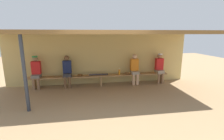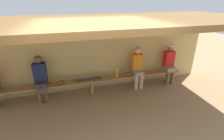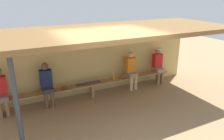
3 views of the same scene
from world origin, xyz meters
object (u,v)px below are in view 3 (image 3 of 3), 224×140
at_px(player_near_post, 158,64).
at_px(player_middle, 47,83).
at_px(support_post, 18,111).
at_px(baseball_bat, 88,83).
at_px(water_bottle_blue, 114,76).
at_px(player_in_blue, 131,69).
at_px(baseball_glove_dark_brown, 123,77).
at_px(baseball_glove_worn, 65,87).
at_px(bench, 91,85).
at_px(player_shirtless_tan, 1,90).

bearing_deg(player_near_post, player_middle, -179.99).
distance_m(support_post, player_middle, 2.32).
relative_size(player_middle, baseball_bat, 1.63).
distance_m(water_bottle_blue, baseball_bat, 0.92).
height_order(player_near_post, player_in_blue, player_near_post).
height_order(player_near_post, baseball_bat, player_near_post).
height_order(player_in_blue, baseball_glove_dark_brown, player_in_blue).
height_order(player_middle, baseball_glove_dark_brown, player_middle).
bearing_deg(water_bottle_blue, baseball_glove_dark_brown, 0.30).
bearing_deg(baseball_bat, player_middle, -179.81).
xyz_separation_m(player_middle, baseball_glove_worn, (0.51, -0.03, -0.22)).
distance_m(player_in_blue, baseball_glove_dark_brown, 0.42).
relative_size(player_near_post, water_bottle_blue, 5.13).
bearing_deg(support_post, baseball_glove_worn, 55.37).
height_order(player_middle, water_bottle_blue, player_middle).
bearing_deg(bench, baseball_glove_dark_brown, -1.64).
relative_size(player_in_blue, baseball_glove_worn, 5.56).
height_order(support_post, baseball_bat, support_post).
bearing_deg(baseball_bat, support_post, -136.25).
bearing_deg(player_middle, player_in_blue, 0.00).
bearing_deg(player_in_blue, bench, -179.88).
height_order(support_post, bench, support_post).
xyz_separation_m(baseball_glove_worn, baseball_bat, (0.79, 0.03, -0.01)).
relative_size(baseball_glove_dark_brown, baseball_bat, 0.29).
distance_m(player_in_blue, baseball_bat, 1.63).
bearing_deg(support_post, baseball_bat, 43.43).
bearing_deg(player_shirtless_tan, player_middle, -0.02).
bearing_deg(baseball_glove_dark_brown, baseball_bat, 19.11).
bearing_deg(support_post, player_shirtless_tan, 98.46).
relative_size(baseball_glove_worn, baseball_bat, 0.29).
bearing_deg(player_in_blue, baseball_bat, -179.89).
relative_size(player_shirtless_tan, baseball_glove_dark_brown, 5.60).
height_order(support_post, baseball_glove_worn, support_post).
distance_m(player_shirtless_tan, water_bottle_blue, 3.45).
bearing_deg(baseball_glove_dark_brown, player_middle, 19.81).
relative_size(player_near_post, player_in_blue, 1.01).
relative_size(bench, baseball_glove_dark_brown, 25.00).
xyz_separation_m(player_middle, water_bottle_blue, (2.21, -0.04, -0.14)).
distance_m(player_shirtless_tan, baseball_glove_worn, 1.76).
height_order(baseball_glove_worn, baseball_bat, baseball_glove_worn).
bearing_deg(baseball_glove_worn, player_near_post, 169.07).
distance_m(player_middle, player_in_blue, 2.92).
bearing_deg(player_shirtless_tan, baseball_glove_dark_brown, -0.56).
bearing_deg(player_middle, player_near_post, 0.01).
distance_m(player_near_post, baseball_bat, 2.80).
relative_size(water_bottle_blue, baseball_glove_dark_brown, 1.09).
bearing_deg(water_bottle_blue, baseball_glove_worn, 179.88).
xyz_separation_m(player_middle, player_shirtless_tan, (-1.23, 0.00, 0.02)).
relative_size(baseball_glove_dark_brown, baseball_glove_worn, 1.00).
xyz_separation_m(player_shirtless_tan, baseball_glove_worn, (1.74, -0.04, -0.24)).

